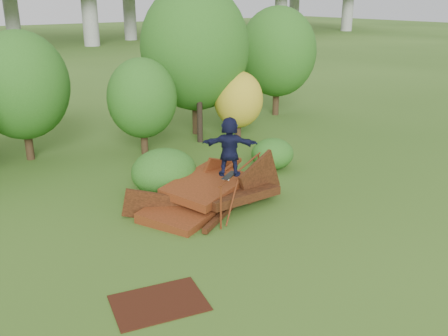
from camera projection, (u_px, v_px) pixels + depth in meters
ground at (282, 229)px, 15.52m from camera, size 240.00×240.00×0.00m
scrap_pile at (209, 195)px, 17.03m from camera, size 5.82×3.46×2.15m
grind_rail at (241, 177)px, 16.60m from camera, size 3.23×1.97×1.48m
skateboard at (229, 175)px, 15.57m from camera, size 0.79×0.59×0.08m
skater at (230, 146)px, 15.26m from camera, size 1.68×1.52×1.86m
flat_plate at (159, 303)px, 11.75m from camera, size 2.42×1.96×0.03m
tree_1 at (21, 86)px, 21.03m from camera, size 4.01×4.01×5.58m
tree_2 at (142, 98)px, 22.00m from camera, size 3.09×3.09×4.35m
tree_3 at (195, 48)px, 24.75m from camera, size 5.43×5.43×7.53m
tree_4 at (239, 100)px, 24.77m from camera, size 2.45×2.45×3.38m
tree_5 at (277, 52)px, 29.09m from camera, size 4.52×4.52×6.35m
shrub_left at (164, 172)px, 18.03m from camera, size 2.41×2.23×1.67m
shrub_right at (272, 154)px, 20.68m from camera, size 1.82×1.67×1.29m
utility_pole at (198, 25)px, 22.89m from camera, size 1.40×0.28×10.99m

